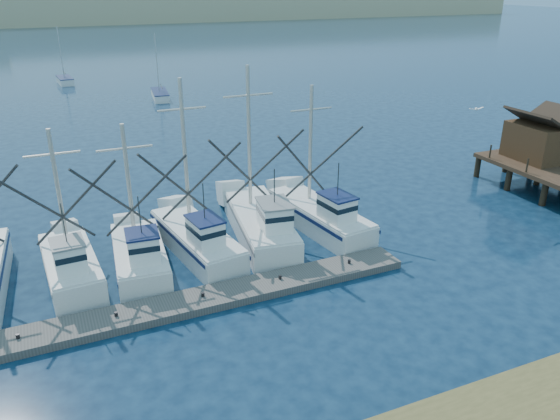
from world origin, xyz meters
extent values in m
plane|color=#0B1C32|center=(0.00, 0.00, 0.00)|extent=(500.00, 500.00, 0.00)
cube|color=#595450|center=(-10.00, 5.85, 0.19)|extent=(29.27, 2.33, 0.39)
cube|color=#4C331E|center=(21.50, 12.00, 3.30)|extent=(4.00, 4.00, 2.60)
cube|color=tan|center=(0.00, 210.00, 5.00)|extent=(360.00, 60.00, 10.00)
cube|color=white|center=(-11.52, 10.39, 0.74)|extent=(2.79, 6.68, 1.48)
cube|color=white|center=(-11.52, 8.72, 2.23)|extent=(1.47, 1.68, 1.50)
cylinder|color=#B7B2A8|center=(-11.52, 11.51, 4.60)|extent=(0.22, 0.22, 6.26)
cube|color=white|center=(-8.12, 10.43, 0.65)|extent=(3.05, 6.80, 1.29)
cube|color=white|center=(-8.12, 8.74, 2.04)|extent=(1.59, 1.73, 1.50)
cylinder|color=#B7B2A8|center=(-8.12, 11.56, 4.46)|extent=(0.22, 0.22, 6.33)
cube|color=white|center=(-4.86, 11.10, 0.68)|extent=(3.58, 8.21, 1.36)
cube|color=white|center=(-4.86, 9.06, 2.11)|extent=(1.66, 2.13, 1.50)
cylinder|color=#B7B2A8|center=(-4.86, 12.45, 5.44)|extent=(0.22, 0.22, 8.16)
cube|color=white|center=(-0.90, 11.54, 0.76)|extent=(3.88, 9.11, 1.51)
cube|color=white|center=(-0.90, 9.28, 2.26)|extent=(1.84, 2.35, 1.50)
cylinder|color=#B7B2A8|center=(-0.90, 13.05, 5.69)|extent=(0.22, 0.22, 8.36)
cube|color=white|center=(2.90, 11.26, 0.70)|extent=(3.57, 8.52, 1.40)
cube|color=white|center=(2.90, 9.14, 2.15)|extent=(1.67, 2.19, 1.50)
cylinder|color=#B7B2A8|center=(2.90, 12.67, 4.98)|extent=(0.22, 0.22, 7.16)
cube|color=white|center=(2.21, 54.62, 0.45)|extent=(2.50, 6.36, 0.90)
cylinder|color=#B7B2A8|center=(2.21, 54.92, 4.50)|extent=(0.12, 0.12, 7.20)
cube|color=white|center=(-8.33, 70.90, 0.45)|extent=(2.20, 5.04, 0.90)
cylinder|color=#B7B2A8|center=(-8.33, 71.20, 4.50)|extent=(0.12, 0.12, 7.20)
sphere|color=white|center=(13.51, 10.60, 6.65)|extent=(0.20, 0.20, 0.20)
cube|color=white|center=(13.21, 10.60, 6.67)|extent=(0.49, 0.12, 0.13)
cube|color=white|center=(13.81, 10.60, 6.67)|extent=(0.49, 0.12, 0.13)
camera|label=1|loc=(-11.42, -15.86, 14.24)|focal=35.00mm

